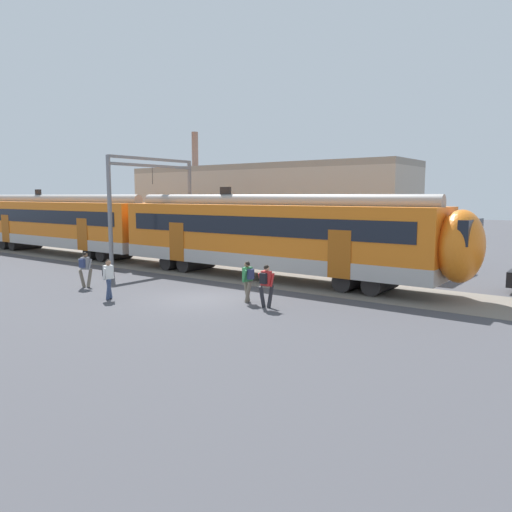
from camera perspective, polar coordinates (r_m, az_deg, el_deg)
name	(u,v)px	position (r m, az deg, el deg)	size (l,w,h in m)	color
ground_plane	(204,299)	(20.92, -5.91, -4.89)	(160.00, 160.00, 0.00)	#424247
track_bed	(128,262)	(33.40, -14.41, -0.63)	(80.00, 4.40, 0.01)	slate
commuter_train	(66,224)	(38.71, -20.90, 3.49)	(56.65, 3.07, 4.73)	#B2ADA8
pedestrian_grey	(85,266)	(24.52, -18.97, -1.14)	(0.54, 0.68, 1.67)	#6B6051
pedestrian_white	(108,276)	(21.45, -16.55, -2.16)	(0.62, 0.58, 1.67)	navy
pedestrian_green	(248,278)	(19.99, -0.95, -2.52)	(0.62, 0.59, 1.67)	#6B6051
pedestrian_red	(266,282)	(18.99, 1.14, -3.03)	(0.54, 0.63, 1.67)	#28282D
catenary_gantry	(153,195)	(31.20, -11.71, 6.86)	(0.24, 6.64, 6.53)	gray
background_building	(262,210)	(35.96, 0.65, 5.23)	(21.60, 5.00, 9.20)	#B2A899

